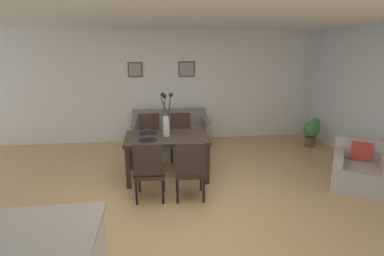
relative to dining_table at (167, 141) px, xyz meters
The scene contains 18 objects.
ground_plane 1.24m from the dining_table, 79.12° to the right, with size 9.00×9.00×0.00m, color tan.
back_wall_panel 2.31m from the dining_table, 84.82° to the left, with size 9.00×0.10×2.60m, color white.
ceiling_panel 2.10m from the dining_table, 72.67° to the right, with size 9.00×7.20×0.08m, color white.
dining_table is the anchor object (origin of this frame).
dining_chair_near_left 0.88m from the dining_table, 109.59° to the right, with size 0.47×0.47×0.92m.
dining_chair_near_right 0.93m from the dining_table, 109.44° to the left, with size 0.46×0.46×0.92m.
dining_chair_far_left 0.93m from the dining_table, 71.31° to the right, with size 0.46×0.46×0.92m.
dining_chair_far_right 0.91m from the dining_table, 69.50° to the left, with size 0.46×0.46×0.92m.
centerpiece_vase 0.37m from the dining_table, 55.35° to the left, with size 0.21×0.23×0.73m.
placemat_near_left 0.38m from the dining_table, 147.76° to the right, with size 0.32×0.32×0.01m, color black.
bowl_near_left 0.39m from the dining_table, 147.76° to the right, with size 0.17×0.17×0.07m.
placemat_near_right 0.38m from the dining_table, 147.76° to the left, with size 0.32×0.32×0.01m, color black.
bowl_near_right 0.39m from the dining_table, 147.76° to the left, with size 0.17×0.17×0.07m.
sofa 1.70m from the dining_table, 84.53° to the left, with size 1.72×0.84×0.80m.
armchair 3.18m from the dining_table, 15.16° to the right, with size 1.11×1.11×0.75m.
framed_picture_left 2.46m from the dining_table, 105.54° to the left, with size 0.33×0.03×0.34m.
framed_picture_center 2.46m from the dining_table, 74.46° to the left, with size 0.38×0.03×0.35m.
potted_plant 3.58m from the dining_table, 19.76° to the left, with size 0.36×0.36×0.67m.
Camera 1 is at (-0.40, -3.72, 2.19)m, focal length 27.24 mm.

